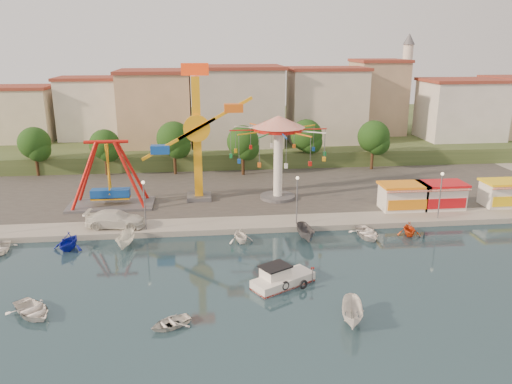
{
  "coord_description": "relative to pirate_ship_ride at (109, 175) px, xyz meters",
  "views": [
    {
      "loc": [
        -1.81,
        -36.92,
        19.4
      ],
      "look_at": [
        3.71,
        14.0,
        4.0
      ],
      "focal_mm": 35.0,
      "sensor_mm": 36.0,
      "label": 1
    }
  ],
  "objects": [
    {
      "name": "building_5",
      "position": [
        45.29,
        28.99,
        4.21
      ],
      "size": [
        12.77,
        10.96,
        11.21
      ],
      "primitive_type": "cube",
      "color": "tan",
      "rests_on": "hill_terrace"
    },
    {
      "name": "building_1",
      "position": [
        -8.41,
        30.04,
        2.92
      ],
      "size": [
        12.33,
        9.01,
        8.63
      ],
      "primitive_type": "cube",
      "color": "silver",
      "rests_on": "hill_terrace"
    },
    {
      "name": "hill_terrace",
      "position": [
        12.92,
        45.66,
        -2.89
      ],
      "size": [
        200.0,
        60.0,
        3.0
      ],
      "primitive_type": "cube",
      "color": "#384C26",
      "rests_on": "ground"
    },
    {
      "name": "booth_mid",
      "position": [
        38.87,
        -4.86,
        -2.23
      ],
      "size": [
        5.4,
        3.78,
        3.08
      ],
      "color": "white",
      "rests_on": "quay_deck"
    },
    {
      "name": "building_4",
      "position": [
        31.99,
        30.86,
        3.22
      ],
      "size": [
        10.75,
        9.23,
        9.24
      ],
      "primitive_type": "cube",
      "color": "beige",
      "rests_on": "hill_terrace"
    },
    {
      "name": "skiff",
      "position": [
        21.43,
        -27.46,
        -3.62
      ],
      "size": [
        2.45,
        4.23,
        1.54
      ],
      "primitive_type": "imported",
      "rotation": [
        0.0,
        0.0,
        -0.25
      ],
      "color": "white",
      "rests_on": "ground"
    },
    {
      "name": "wave_swinger",
      "position": [
        20.25,
        0.86,
        3.8
      ],
      "size": [
        11.6,
        11.6,
        10.4
      ],
      "color": "#59595E",
      "rests_on": "quay_deck"
    },
    {
      "name": "tree_5",
      "position": [
        36.92,
        14.19,
        1.31
      ],
      "size": [
        4.83,
        4.83,
        7.54
      ],
      "color": "#382314",
      "rests_on": "quay_deck"
    },
    {
      "name": "moored_boat_5",
      "position": [
        21.29,
        -11.54,
        -3.64
      ],
      "size": [
        1.75,
        3.98,
        1.5
      ],
      "primitive_type": "imported",
      "rotation": [
        0.0,
        0.0,
        0.08
      ],
      "color": "#4F4E53",
      "rests_on": "ground"
    },
    {
      "name": "moored_boat_7",
      "position": [
        32.27,
        -11.54,
        -3.66
      ],
      "size": [
        2.88,
        3.18,
        1.46
      ],
      "primitive_type": "imported",
      "rotation": [
        0.0,
        0.0,
        -0.19
      ],
      "color": "#DA4413",
      "rests_on": "ground"
    },
    {
      "name": "building_6",
      "position": [
        57.07,
        27.43,
        4.78
      ],
      "size": [
        8.23,
        8.98,
        12.36
      ],
      "primitive_type": "cube",
      "color": "silver",
      "rests_on": "hill_terrace"
    },
    {
      "name": "building_7",
      "position": [
        68.95,
        32.36,
        2.99
      ],
      "size": [
        11.59,
        10.93,
        8.76
      ],
      "primitive_type": "cube",
      "color": "beige",
      "rests_on": "hill_terrace"
    },
    {
      "name": "tree_1",
      "position": [
        -3.08,
        14.9,
        0.81
      ],
      "size": [
        4.35,
        4.35,
        6.8
      ],
      "color": "#382314",
      "rests_on": "quay_deck"
    },
    {
      "name": "tree_3",
      "position": [
        16.92,
        13.02,
        1.16
      ],
      "size": [
        4.68,
        4.68,
        7.32
      ],
      "color": "#382314",
      "rests_on": "quay_deck"
    },
    {
      "name": "rowboat_a",
      "position": [
        -1.84,
        -23.9,
        -3.97
      ],
      "size": [
        4.9,
        4.99,
        0.85
      ],
      "primitive_type": "imported",
      "rotation": [
        0.0,
        0.0,
        0.73
      ],
      "color": "white",
      "rests_on": "ground"
    },
    {
      "name": "van",
      "position": [
        1.68,
        -7.34,
        -2.89
      ],
      "size": [
        6.47,
        3.26,
        1.8
      ],
      "primitive_type": "imported",
      "rotation": [
        0.0,
        0.0,
        1.45
      ],
      "color": "silver",
      "rests_on": "quay_deck"
    },
    {
      "name": "minaret",
      "position": [
        48.92,
        32.66,
        8.15
      ],
      "size": [
        2.8,
        2.8,
        18.0
      ],
      "color": "silver",
      "rests_on": "hill_terrace"
    },
    {
      "name": "moored_boat_4",
      "position": [
        14.62,
        -11.54,
        -3.64
      ],
      "size": [
        3.11,
        3.39,
        1.51
      ],
      "primitive_type": "imported",
      "rotation": [
        0.0,
        0.0,
        0.25
      ],
      "color": "white",
      "rests_on": "ground"
    },
    {
      "name": "pirate_ship_ride",
      "position": [
        0.0,
        0.0,
        0.0
      ],
      "size": [
        10.0,
        5.0,
        8.0
      ],
      "color": "#59595E",
      "rests_on": "quay_deck"
    },
    {
      "name": "quay_deck",
      "position": [
        12.92,
        40.66,
        -4.09
      ],
      "size": [
        200.0,
        100.0,
        0.6
      ],
      "primitive_type": "cube",
      "color": "#9E998E",
      "rests_on": "ground"
    },
    {
      "name": "tree_0",
      "position": [
        -13.08,
        15.63,
        1.08
      ],
      "size": [
        4.6,
        4.6,
        7.19
      ],
      "color": "#382314",
      "rests_on": "quay_deck"
    },
    {
      "name": "lamp_post_2",
      "position": [
        20.92,
        -8.34,
        -1.29
      ],
      "size": [
        0.14,
        0.14,
        5.0
      ],
      "primitive_type": "cylinder",
      "color": "#59595E",
      "rests_on": "quay_deck"
    },
    {
      "name": "lamp_post_3",
      "position": [
        36.92,
        -8.34,
        -1.29
      ],
      "size": [
        0.14,
        0.14,
        5.0
      ],
      "primitive_type": "cylinder",
      "color": "#59595E",
      "rests_on": "quay_deck"
    },
    {
      "name": "lamp_post_1",
      "position": [
        4.92,
        -8.34,
        -1.29
      ],
      "size": [
        0.14,
        0.14,
        5.0
      ],
      "primitive_type": "cylinder",
      "color": "#59595E",
      "rests_on": "quay_deck"
    },
    {
      "name": "rowboat_b",
      "position": [
        8.42,
        -26.58,
        -4.08
      ],
      "size": [
        3.69,
        3.36,
        0.62
      ],
      "primitive_type": "imported",
      "rotation": [
        0.0,
        0.0,
        -1.06
      ],
      "color": "silver",
      "rests_on": "ground"
    },
    {
      "name": "cabin_motorboat",
      "position": [
        17.26,
        -21.16,
        -3.89
      ],
      "size": [
        5.69,
        4.48,
        1.9
      ],
      "rotation": [
        0.0,
        0.0,
        0.53
      ],
      "color": "white",
      "rests_on": "ground"
    },
    {
      "name": "building_0",
      "position": [
        -20.45,
        24.72,
        4.54
      ],
      "size": [
        9.26,
        9.53,
        11.87
      ],
      "primitive_type": "cube",
      "color": "beige",
      "rests_on": "hill_terrace"
    },
    {
      "name": "tree_4",
      "position": [
        26.92,
        16.01,
        1.35
      ],
      "size": [
        4.86,
        4.86,
        7.6
      ],
      "color": "#382314",
      "rests_on": "quay_deck"
    },
    {
      "name": "moored_boat_6",
      "position": [
        27.77,
        -11.54,
        -3.96
      ],
      "size": [
        3.34,
        4.41,
        0.86
      ],
      "primitive_type": "imported",
      "rotation": [
        0.0,
        0.0,
        0.09
      ],
      "color": "white",
      "rests_on": "ground"
    },
    {
      "name": "tree_2",
      "position": [
        6.92,
        14.47,
        1.52
      ],
      "size": [
        5.02,
        5.02,
        7.85
      ],
      "color": "#382314",
      "rests_on": "quay_deck"
    },
    {
      "name": "moored_boat_1",
      "position": [
        -2.21,
        -11.54,
        -3.51
      ],
      "size": [
        3.61,
        3.94,
        1.76
      ],
      "primitive_type": "imported",
      "rotation": [
        0.0,
        0.0,
        -0.25
      ],
      "color": "#1320AE",
      "rests_on": "ground"
    },
    {
      "name": "moored_boat_2",
      "position": [
        3.26,
        -11.54,
        -3.67
      ],
      "size": [
        1.93,
        3.92,
        1.45
      ],
      "primitive_type": "imported",
      "rotation": [
        0.0,
        0.0,
        -0.14
      ],
      "color": "white",
      "rests_on": "ground"
    },
    {
      "name": "kamikaze_tower",
      "position": [
        10.91,
        1.47,
        3.94
      ],
      "size": [
        8.95,
        3.1,
        16.5
      ],
      "color": "#59595E",
      "rests_on": "quay_deck"
    },
    {
      "name": "ground",
      "position": [
        12.92,
        -21.34,
        -4.39
      ],
      "size": [
        200.0,
        200.0,
        0.0
      ],
      "primitive_type": "plane",
      "color": "#122833",
      "rests_on": "ground"
    },
    {
      "name": "building_3",
      "position": [
        18.53,
        27.46,
        3.2
      ],
      "size": [
        12.59,
        10.5,
        9.2
      ],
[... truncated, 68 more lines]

